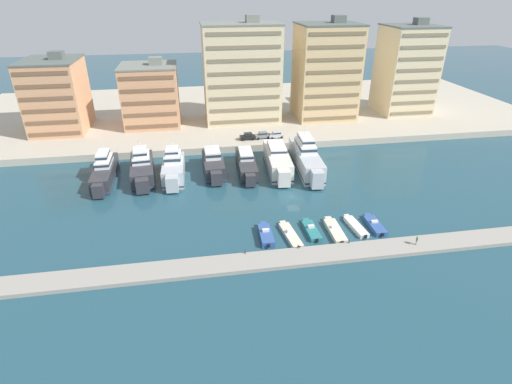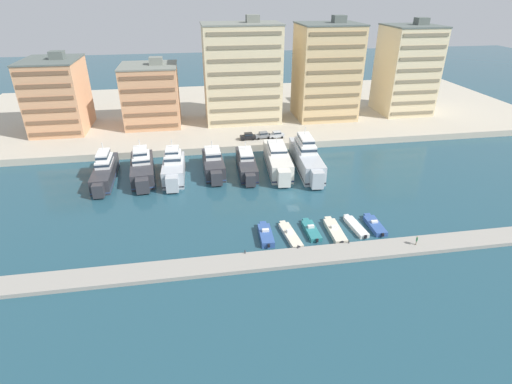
{
  "view_description": "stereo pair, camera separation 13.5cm",
  "coord_description": "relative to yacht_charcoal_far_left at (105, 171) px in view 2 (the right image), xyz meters",
  "views": [
    {
      "loc": [
        -19.31,
        -69.37,
        38.57
      ],
      "look_at": [
        -8.01,
        -1.08,
        2.5
      ],
      "focal_mm": 28.0,
      "sensor_mm": 36.0,
      "label": 1
    },
    {
      "loc": [
        -19.18,
        -69.4,
        38.57
      ],
      "look_at": [
        -8.01,
        -1.08,
        2.5
      ],
      "focal_mm": 28.0,
      "sensor_mm": 36.0,
      "label": 2
    }
  ],
  "objects": [
    {
      "name": "ground_plane",
      "position": [
        39.2,
        -14.99,
        -2.19
      ],
      "size": [
        400.0,
        400.0,
        0.0
      ],
      "primitive_type": "plane",
      "color": "#234C5B"
    },
    {
      "name": "quay_promenade",
      "position": [
        39.2,
        46.23,
        -1.31
      ],
      "size": [
        180.0,
        70.0,
        1.76
      ],
      "primitive_type": "cube",
      "color": "#BCB29E",
      "rests_on": "ground"
    },
    {
      "name": "pier_dock",
      "position": [
        39.2,
        -35.12,
        -1.86
      ],
      "size": [
        120.0,
        4.46,
        0.67
      ],
      "primitive_type": "cube",
      "color": "#9E998E",
      "rests_on": "ground"
    },
    {
      "name": "yacht_charcoal_far_left",
      "position": [
        0.0,
        0.0,
        0.0
      ],
      "size": [
        4.21,
        18.8,
        7.86
      ],
      "color": "#333338",
      "rests_on": "ground"
    },
    {
      "name": "yacht_charcoal_left",
      "position": [
        8.06,
        0.18,
        0.09
      ],
      "size": [
        6.17,
        18.21,
        8.05
      ],
      "color": "#333338",
      "rests_on": "ground"
    },
    {
      "name": "yacht_silver_mid_left",
      "position": [
        15.02,
        -1.72,
        0.31
      ],
      "size": [
        4.95,
        15.46,
        8.54
      ],
      "color": "silver",
      "rests_on": "ground"
    },
    {
      "name": "yacht_charcoal_center_left",
      "position": [
        23.94,
        0.18,
        -0.12
      ],
      "size": [
        4.7,
        15.79,
        6.92
      ],
      "color": "#333338",
      "rests_on": "ground"
    },
    {
      "name": "yacht_charcoal_center",
      "position": [
        31.52,
        -0.36,
        -0.37
      ],
      "size": [
        4.5,
        18.11,
        6.29
      ],
      "color": "#333338",
      "rests_on": "ground"
    },
    {
      "name": "yacht_ivory_center_right",
      "position": [
        38.88,
        -0.43,
        0.1
      ],
      "size": [
        6.1,
        20.99,
        7.2
      ],
      "color": "silver",
      "rests_on": "ground"
    },
    {
      "name": "yacht_silver_mid_right",
      "position": [
        45.48,
        -1.36,
        0.62
      ],
      "size": [
        5.76,
        22.82,
        9.28
      ],
      "color": "silver",
      "rests_on": "ground"
    },
    {
      "name": "motorboat_blue_far_left",
      "position": [
        30.88,
        -28.27,
        -1.63
      ],
      "size": [
        2.37,
        7.32,
        1.54
      ],
      "color": "#33569E",
      "rests_on": "ground"
    },
    {
      "name": "motorboat_cream_left",
      "position": [
        35.08,
        -28.74,
        -1.82
      ],
      "size": [
        2.71,
        8.7,
        1.22
      ],
      "color": "beige",
      "rests_on": "ground"
    },
    {
      "name": "motorboat_teal_mid_left",
      "position": [
        39.04,
        -27.92,
        -1.79
      ],
      "size": [
        2.09,
        7.22,
        1.24
      ],
      "color": "teal",
      "rests_on": "ground"
    },
    {
      "name": "motorboat_cream_center_left",
      "position": [
        43.06,
        -28.74,
        -1.76
      ],
      "size": [
        2.28,
        8.42,
        1.22
      ],
      "color": "beige",
      "rests_on": "ground"
    },
    {
      "name": "motorboat_white_center",
      "position": [
        47.19,
        -28.0,
        -1.82
      ],
      "size": [
        2.4,
        7.64,
        0.83
      ],
      "color": "white",
      "rests_on": "ground"
    },
    {
      "name": "motorboat_blue_center_right",
      "position": [
        50.69,
        -28.18,
        -1.77
      ],
      "size": [
        2.16,
        7.2,
        1.2
      ],
      "color": "#33569E",
      "rests_on": "ground"
    },
    {
      "name": "car_black_far_left",
      "position": [
        34.21,
        15.67,
        0.55
      ],
      "size": [
        4.14,
        2.0,
        1.8
      ],
      "color": "black",
      "rests_on": "quay_promenade"
    },
    {
      "name": "car_grey_left",
      "position": [
        38.29,
        15.91,
        0.55
      ],
      "size": [
        4.23,
        2.19,
        1.8
      ],
      "color": "slate",
      "rests_on": "quay_promenade"
    },
    {
      "name": "car_silver_mid_left",
      "position": [
        41.99,
        15.73,
        0.55
      ],
      "size": [
        4.22,
        2.18,
        1.8
      ],
      "color": "#B7BCC1",
      "rests_on": "quay_promenade"
    },
    {
      "name": "apartment_block_far_left",
      "position": [
        -16.38,
        33.01,
        9.25
      ],
      "size": [
        14.46,
        17.96,
        21.25
      ],
      "color": "tan",
      "rests_on": "quay_promenade"
    },
    {
      "name": "apartment_block_left",
      "position": [
        8.79,
        33.69,
        8.13
      ],
      "size": [
        15.73,
        15.07,
        18.99
      ],
      "color": "tan",
      "rests_on": "quay_promenade"
    },
    {
      "name": "apartment_block_mid_left",
      "position": [
        35.11,
        33.45,
        13.37
      ],
      "size": [
        22.13,
        13.9,
        29.5
      ],
      "color": "beige",
      "rests_on": "quay_promenade"
    },
    {
      "name": "apartment_block_center_left",
      "position": [
        60.47,
        32.91,
        13.2
      ],
      "size": [
        17.76,
        15.25,
        29.16
      ],
      "color": "#E0BC84",
      "rests_on": "quay_promenade"
    },
    {
      "name": "apartment_block_center",
      "position": [
        87.04,
        34.32,
        12.71
      ],
      "size": [
        15.4,
        15.58,
        28.16
      ],
      "color": "beige",
      "rests_on": "quay_promenade"
    },
    {
      "name": "pedestrian_near_edge",
      "position": [
        54.64,
        -35.29,
        -0.54
      ],
      "size": [
        0.42,
        0.57,
        1.66
      ],
      "color": "#7A6B56",
      "rests_on": "pier_dock"
    },
    {
      "name": "bollard_west",
      "position": [
        26.64,
        -33.14,
        -1.2
      ],
      "size": [
        0.2,
        0.2,
        0.61
      ],
      "color": "#2D2D33",
      "rests_on": "pier_dock"
    },
    {
      "name": "bollard_west_mid",
      "position": [
        35.28,
        -33.14,
        -1.2
      ],
      "size": [
        0.2,
        0.2,
        0.61
      ],
      "color": "#2D2D33",
      "rests_on": "pier_dock"
    },
    {
      "name": "bollard_east_mid",
      "position": [
        43.92,
        -33.14,
        -1.2
      ],
      "size": [
        0.2,
        0.2,
        0.61
      ],
      "color": "#2D2D33",
      "rests_on": "pier_dock"
    }
  ]
}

